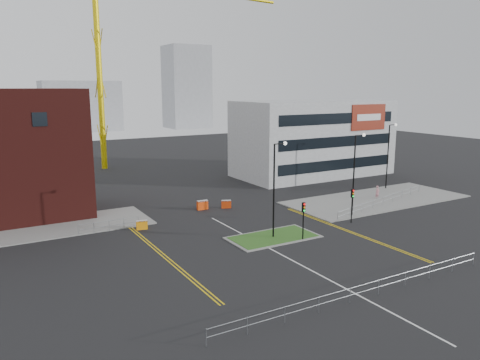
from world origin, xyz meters
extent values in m
plane|color=black|center=(0.00, 0.00, 0.00)|extent=(200.00, 200.00, 0.00)
cube|color=slate|center=(-20.00, 22.00, 0.06)|extent=(28.00, 8.00, 0.12)
cube|color=slate|center=(22.00, 14.00, 0.06)|extent=(24.00, 10.00, 0.12)
cube|color=slate|center=(2.00, 8.00, 0.04)|extent=(8.60, 4.60, 0.08)
cube|color=#22531B|center=(2.00, 8.00, 0.06)|extent=(8.00, 4.00, 0.12)
cube|color=black|center=(-16.00, 22.98, 11.00)|extent=(1.40, 0.10, 1.40)
cube|color=#A1A3A5|center=(26.00, 32.00, 6.00)|extent=(25.00, 12.00, 12.00)
cube|color=black|center=(26.00, 25.98, 2.50)|extent=(22.00, 0.10, 1.60)
cube|color=black|center=(26.00, 25.98, 6.00)|extent=(22.00, 0.10, 1.60)
cube|color=black|center=(26.00, 25.98, 9.50)|extent=(22.00, 0.10, 1.60)
cube|color=maroon|center=(32.00, 25.92, 9.50)|extent=(7.00, 0.15, 4.00)
cube|color=white|center=(32.00, 25.82, 9.50)|extent=(5.00, 0.05, 1.00)
cylinder|color=yellow|center=(-2.00, 55.00, 16.62)|extent=(1.00, 1.00, 33.23)
cylinder|color=black|center=(2.00, 8.00, 4.50)|extent=(0.16, 0.16, 9.00)
cylinder|color=black|center=(2.60, 8.00, 9.00)|extent=(1.20, 0.10, 0.10)
sphere|color=silver|center=(3.20, 8.00, 9.00)|extent=(0.36, 0.36, 0.36)
cylinder|color=black|center=(14.00, 10.00, 4.50)|extent=(0.16, 0.16, 9.00)
cylinder|color=black|center=(14.60, 10.00, 9.00)|extent=(1.20, 0.10, 0.10)
sphere|color=silver|center=(15.20, 10.00, 9.00)|extent=(0.36, 0.36, 0.36)
cylinder|color=black|center=(28.00, 18.00, 4.50)|extent=(0.16, 0.16, 9.00)
cylinder|color=black|center=(28.60, 18.00, 9.00)|extent=(1.20, 0.10, 0.10)
sphere|color=silver|center=(29.20, 18.00, 9.00)|extent=(0.36, 0.36, 0.36)
cylinder|color=black|center=(4.00, 6.00, 1.50)|extent=(0.12, 0.12, 3.00)
cube|color=black|center=(4.00, 6.00, 3.20)|extent=(0.28, 0.22, 0.90)
sphere|color=red|center=(4.00, 5.87, 3.50)|extent=(0.18, 0.18, 0.18)
sphere|color=orange|center=(4.00, 5.87, 3.20)|extent=(0.18, 0.18, 0.18)
sphere|color=#0CCC33|center=(4.00, 5.87, 2.90)|extent=(0.18, 0.18, 0.18)
cylinder|color=black|center=(12.00, 8.00, 1.50)|extent=(0.12, 0.12, 3.00)
cube|color=black|center=(12.00, 8.00, 3.20)|extent=(0.28, 0.22, 0.90)
sphere|color=red|center=(12.00, 7.87, 3.50)|extent=(0.18, 0.18, 0.18)
sphere|color=orange|center=(12.00, 7.87, 3.20)|extent=(0.18, 0.18, 0.18)
sphere|color=#0CCC33|center=(12.00, 7.87, 2.90)|extent=(0.18, 0.18, 0.18)
cylinder|color=gray|center=(0.00, -6.00, 1.05)|extent=(24.00, 0.04, 0.04)
cylinder|color=gray|center=(0.00, -6.00, 0.55)|extent=(24.00, 0.04, 0.04)
cylinder|color=gray|center=(-12.00, -6.00, 0.55)|extent=(0.05, 0.05, 1.10)
cylinder|color=gray|center=(12.00, -6.00, 0.55)|extent=(0.05, 0.05, 1.10)
cylinder|color=gray|center=(-11.00, 18.00, 1.05)|extent=(6.00, 0.04, 0.04)
cylinder|color=gray|center=(-11.00, 18.00, 0.55)|extent=(6.00, 0.04, 0.04)
cylinder|color=gray|center=(-14.00, 18.00, 0.55)|extent=(0.05, 0.05, 1.10)
cylinder|color=gray|center=(-8.00, 18.00, 0.55)|extent=(0.05, 0.05, 1.10)
cylinder|color=gray|center=(20.50, 11.50, 1.05)|extent=(19.01, 5.04, 0.04)
cylinder|color=gray|center=(20.50, 11.50, 0.55)|extent=(19.01, 5.04, 0.04)
cylinder|color=gray|center=(11.00, 9.00, 0.55)|extent=(0.05, 0.05, 1.10)
cylinder|color=gray|center=(30.00, 14.00, 0.55)|extent=(0.05, 0.05, 1.10)
cube|color=silver|center=(0.00, 2.00, 0.01)|extent=(0.15, 30.00, 0.01)
cube|color=gold|center=(-9.00, 10.00, 0.01)|extent=(0.12, 24.00, 0.01)
cube|color=gold|center=(-8.70, 10.00, 0.01)|extent=(0.12, 24.00, 0.01)
cube|color=gold|center=(9.50, 6.00, 0.01)|extent=(0.12, 20.00, 0.01)
cube|color=gold|center=(9.80, 6.00, 0.01)|extent=(0.12, 20.00, 0.01)
cube|color=gray|center=(10.00, 130.00, 8.00)|extent=(24.00, 12.00, 16.00)
cube|color=gray|center=(45.00, 125.00, 14.00)|extent=(14.00, 12.00, 28.00)
cube|color=gray|center=(-8.00, 140.00, 6.00)|extent=(30.00, 12.00, 12.00)
imported|color=#C17D87|center=(22.32, 14.20, 0.88)|extent=(0.66, 0.44, 1.76)
cube|color=orange|center=(-8.00, 16.87, 0.46)|extent=(1.17, 0.60, 0.93)
cube|color=silver|center=(-8.00, 16.87, 0.88)|extent=(1.17, 0.60, 0.11)
cube|color=#FA470D|center=(0.67, 20.82, 0.54)|extent=(1.32, 0.47, 1.09)
cube|color=silver|center=(0.67, 20.82, 1.03)|extent=(1.32, 0.47, 0.13)
cube|color=red|center=(3.42, 20.02, 0.47)|extent=(1.20, 0.75, 0.95)
cube|color=silver|center=(3.42, 20.02, 0.90)|extent=(1.20, 0.75, 0.11)
camera|label=1|loc=(-22.28, -27.38, 14.20)|focal=35.00mm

